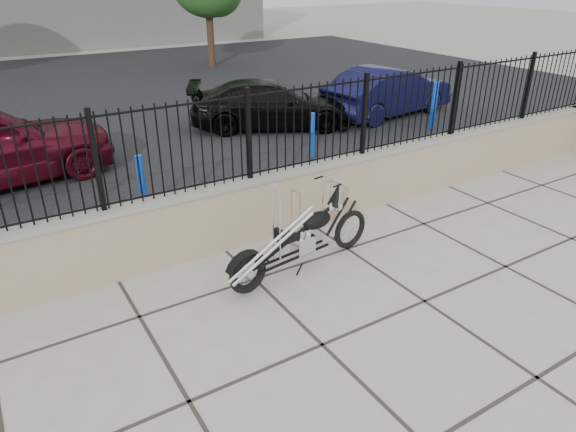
{
  "coord_description": "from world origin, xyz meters",
  "views": [
    {
      "loc": [
        -4.07,
        -3.46,
        3.6
      ],
      "look_at": [
        -0.87,
        1.7,
        0.66
      ],
      "focal_mm": 32.0,
      "sensor_mm": 36.0,
      "label": 1
    }
  ],
  "objects": [
    {
      "name": "chopper_motorcycle",
      "position": [
        -0.87,
        1.4,
        0.66
      ],
      "size": [
        2.23,
        0.67,
        1.32
      ],
      "primitive_type": null,
      "rotation": [
        0.0,
        0.0,
        0.13
      ],
      "color": "black",
      "rests_on": "ground_plane"
    },
    {
      "name": "bollard_b",
      "position": [
        1.82,
        5.09,
        0.46
      ],
      "size": [
        0.13,
        0.13,
        0.93
      ],
      "primitive_type": "cylinder",
      "rotation": [
        0.0,
        0.0,
        -0.24
      ],
      "color": "#0D3AC8",
      "rests_on": "ground_plane"
    },
    {
      "name": "car_black",
      "position": [
        2.19,
        7.44,
        0.58
      ],
      "size": [
        4.28,
        3.21,
        1.15
      ],
      "primitive_type": "imported",
      "rotation": [
        0.0,
        0.0,
        1.11
      ],
      "color": "black",
      "rests_on": "parking_lot"
    },
    {
      "name": "bollard_a",
      "position": [
        -2.06,
        4.21,
        0.49
      ],
      "size": [
        0.15,
        0.15,
        0.98
      ],
      "primitive_type": "cylinder",
      "rotation": [
        0.0,
        0.0,
        0.38
      ],
      "color": "blue",
      "rests_on": "ground_plane"
    },
    {
      "name": "parking_lot",
      "position": [
        0.0,
        12.5,
        0.0
      ],
      "size": [
        30.0,
        30.0,
        0.0
      ],
      "primitive_type": "plane",
      "color": "black",
      "rests_on": "ground"
    },
    {
      "name": "ground_plane",
      "position": [
        0.0,
        0.0,
        0.0
      ],
      "size": [
        90.0,
        90.0,
        0.0
      ],
      "primitive_type": "plane",
      "color": "#99968E",
      "rests_on": "ground"
    },
    {
      "name": "iron_fence",
      "position": [
        0.0,
        2.5,
        1.56
      ],
      "size": [
        14.0,
        0.08,
        1.2
      ],
      "primitive_type": "cube",
      "color": "black",
      "rests_on": "retaining_wall"
    },
    {
      "name": "car_blue",
      "position": [
        5.46,
        6.82,
        0.64
      ],
      "size": [
        4.03,
        1.86,
        1.28
      ],
      "primitive_type": "imported",
      "rotation": [
        0.0,
        0.0,
        1.7
      ],
      "color": "#0E0F33",
      "rests_on": "parking_lot"
    },
    {
      "name": "bollard_c",
      "position": [
        5.52,
        5.25,
        0.57
      ],
      "size": [
        0.15,
        0.15,
        1.14
      ],
      "primitive_type": "cylinder",
      "rotation": [
        0.0,
        0.0,
        -0.14
      ],
      "color": "#0C51B4",
      "rests_on": "ground_plane"
    },
    {
      "name": "retaining_wall",
      "position": [
        0.0,
        2.5,
        0.48
      ],
      "size": [
        14.0,
        0.36,
        0.96
      ],
      "primitive_type": "cube",
      "color": "gray",
      "rests_on": "ground_plane"
    }
  ]
}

